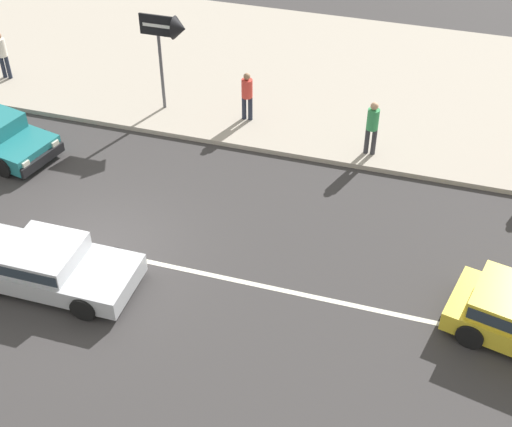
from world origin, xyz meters
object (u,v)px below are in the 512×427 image
(arrow_signboard, at_px, (174,32))
(pedestrian_mid_kerb, at_px, (247,93))
(pedestrian_near_clock, at_px, (2,52))
(sedan_silver_0, at_px, (48,264))
(pedestrian_far_end, at_px, (372,124))

(arrow_signboard, distance_m, pedestrian_mid_kerb, 2.81)
(pedestrian_near_clock, relative_size, pedestrian_mid_kerb, 1.04)
(sedan_silver_0, xyz_separation_m, pedestrian_mid_kerb, (2.31, 8.08, 0.53))
(sedan_silver_0, bearing_deg, arrow_signboard, 89.35)
(pedestrian_mid_kerb, relative_size, pedestrian_far_end, 0.94)
(pedestrian_near_clock, bearing_deg, arrow_signboard, -2.82)
(arrow_signboard, xyz_separation_m, pedestrian_mid_kerb, (2.22, 0.11, -1.72))
(sedan_silver_0, relative_size, arrow_signboard, 1.34)
(sedan_silver_0, distance_m, pedestrian_far_end, 9.64)
(sedan_silver_0, height_order, pedestrian_mid_kerb, pedestrian_mid_kerb)
(pedestrian_near_clock, xyz_separation_m, pedestrian_mid_kerb, (8.64, -0.20, -0.04))
(arrow_signboard, bearing_deg, pedestrian_far_end, -6.26)
(arrow_signboard, relative_size, pedestrian_far_end, 1.87)
(pedestrian_near_clock, distance_m, pedestrian_far_end, 12.65)
(sedan_silver_0, xyz_separation_m, arrow_signboard, (0.09, 7.97, 2.25))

